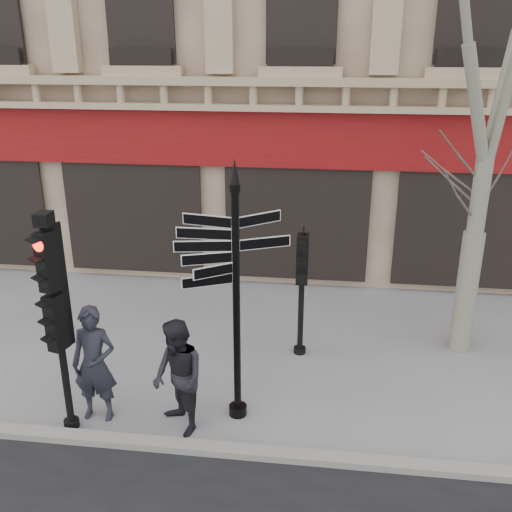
# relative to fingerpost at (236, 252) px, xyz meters

# --- Properties ---
(ground) EXTENTS (80.00, 80.00, 0.00)m
(ground) POSITION_rel_fingerpost_xyz_m (0.58, 0.44, -2.80)
(ground) COLOR slate
(ground) RESTS_ON ground
(kerb) EXTENTS (80.00, 0.25, 0.12)m
(kerb) POSITION_rel_fingerpost_xyz_m (0.58, -0.96, -2.74)
(kerb) COLOR gray
(kerb) RESTS_ON ground
(fingerpost) EXTENTS (2.13, 2.13, 4.17)m
(fingerpost) POSITION_rel_fingerpost_xyz_m (0.00, 0.00, 0.00)
(fingerpost) COLOR black
(fingerpost) RESTS_ON ground
(traffic_signal_main) EXTENTS (0.44, 0.37, 3.49)m
(traffic_signal_main) POSITION_rel_fingerpost_xyz_m (-2.53, -0.65, -0.60)
(traffic_signal_main) COLOR black
(traffic_signal_main) RESTS_ON ground
(traffic_signal_secondary) EXTENTS (0.41, 0.30, 2.43)m
(traffic_signal_secondary) POSITION_rel_fingerpost_xyz_m (0.88, 2.08, -1.11)
(traffic_signal_secondary) COLOR black
(traffic_signal_secondary) RESTS_ON ground
(pedestrian_a) EXTENTS (0.72, 0.48, 1.93)m
(pedestrian_a) POSITION_rel_fingerpost_xyz_m (-2.20, -0.33, -1.84)
(pedestrian_a) COLOR #20212B
(pedestrian_a) RESTS_ON ground
(pedestrian_b) EXTENTS (1.11, 1.14, 1.85)m
(pedestrian_b) POSITION_rel_fingerpost_xyz_m (-0.82, -0.48, -1.88)
(pedestrian_b) COLOR black
(pedestrian_b) RESTS_ON ground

